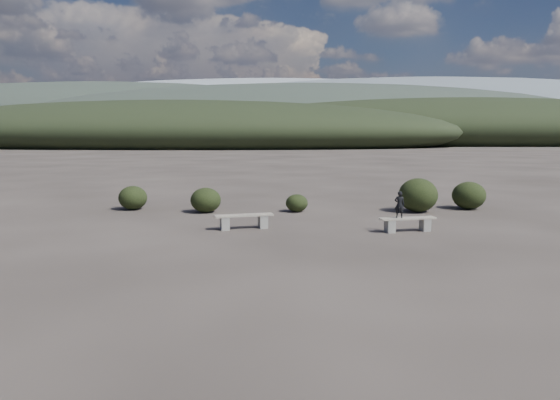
{
  "coord_description": "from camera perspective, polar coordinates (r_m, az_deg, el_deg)",
  "views": [
    {
      "loc": [
        -0.03,
        -12.99,
        3.24
      ],
      "look_at": [
        -0.69,
        3.5,
        1.1
      ],
      "focal_mm": 35.0,
      "sensor_mm": 36.0,
      "label": 1
    }
  ],
  "objects": [
    {
      "name": "shrub_d",
      "position": [
        22.16,
        14.23,
        0.5
      ],
      "size": [
        1.53,
        1.53,
        1.34
      ],
      "primitive_type": "ellipsoid",
      "color": "black",
      "rests_on": "ground"
    },
    {
      "name": "shrub_f",
      "position": [
        22.91,
        -15.13,
        0.22
      ],
      "size": [
        1.15,
        1.15,
        0.97
      ],
      "primitive_type": "ellipsoid",
      "color": "black",
      "rests_on": "ground"
    },
    {
      "name": "shrub_e",
      "position": [
        23.56,
        19.13,
        0.46
      ],
      "size": [
        1.35,
        1.35,
        1.13
      ],
      "primitive_type": "ellipsoid",
      "color": "black",
      "rests_on": "ground"
    },
    {
      "name": "shrub_a",
      "position": [
        21.58,
        -7.77,
        -0.01
      ],
      "size": [
        1.19,
        1.19,
        0.97
      ],
      "primitive_type": "ellipsoid",
      "color": "black",
      "rests_on": "ground"
    },
    {
      "name": "bench_left",
      "position": [
        17.89,
        -3.78,
        -2.12
      ],
      "size": [
        1.95,
        0.97,
        0.48
      ],
      "rotation": [
        0.0,
        0.0,
        0.31
      ],
      "color": "gray",
      "rests_on": "ground"
    },
    {
      "name": "shrub_c",
      "position": [
        21.56,
        1.76,
        -0.32
      ],
      "size": [
        0.87,
        0.87,
        0.7
      ],
      "primitive_type": "ellipsoid",
      "color": "black",
      "rests_on": "ground"
    },
    {
      "name": "bench_right",
      "position": [
        17.84,
        13.19,
        -2.37
      ],
      "size": [
        1.86,
        0.84,
        0.46
      ],
      "rotation": [
        0.0,
        0.0,
        0.26
      ],
      "color": "gray",
      "rests_on": "ground"
    },
    {
      "name": "seated_person",
      "position": [
        17.62,
        12.37,
        -0.46
      ],
      "size": [
        0.34,
        0.25,
        0.86
      ],
      "primitive_type": "imported",
      "rotation": [
        0.0,
        0.0,
        2.98
      ],
      "color": "black",
      "rests_on": "bench_right"
    },
    {
      "name": "ground",
      "position": [
        13.39,
        2.37,
        -6.62
      ],
      "size": [
        1200.0,
        1200.0,
        0.0
      ],
      "primitive_type": "plane",
      "color": "#302A26",
      "rests_on": "ground"
    },
    {
      "name": "mountain_ridges",
      "position": [
        352.21,
        1.09,
        8.62
      ],
      "size": [
        500.0,
        400.0,
        56.0
      ],
      "color": "black",
      "rests_on": "ground"
    }
  ]
}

